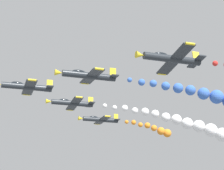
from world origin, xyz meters
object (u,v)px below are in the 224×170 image
at_px(airplane_right_inner, 72,103).
at_px(airplane_right_outer, 100,120).
at_px(airplane_left_inner, 88,75).
at_px(airplane_left_outer, 171,59).
at_px(airplane_lead, 26,87).

bearing_deg(airplane_right_inner, airplane_right_outer, -40.22).
xyz_separation_m(airplane_left_inner, airplane_right_outer, (31.89, -11.37, -0.24)).
distance_m(airplane_right_inner, airplane_left_outer, 32.37).
distance_m(airplane_lead, airplane_left_inner, 13.43).
height_order(airplane_left_outer, airplane_right_outer, airplane_left_outer).
height_order(airplane_lead, airplane_right_inner, airplane_right_inner).
bearing_deg(airplane_left_inner, airplane_right_inner, -4.52).
xyz_separation_m(airplane_right_inner, airplane_right_outer, (11.55, -9.77, -0.67)).
relative_size(airplane_left_inner, airplane_right_inner, 1.00).
height_order(airplane_right_inner, airplane_left_outer, airplane_right_inner).
bearing_deg(airplane_left_inner, airplane_right_outer, -19.63).
relative_size(airplane_lead, airplane_right_outer, 1.00).
bearing_deg(airplane_lead, airplane_left_inner, -137.31).
bearing_deg(airplane_right_outer, airplane_lead, 137.07).
height_order(airplane_lead, airplane_right_outer, airplane_lead).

